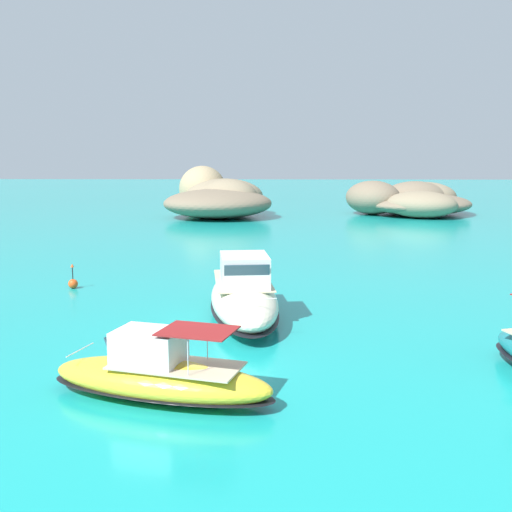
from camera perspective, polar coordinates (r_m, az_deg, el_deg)
ground_plane at (r=22.50m, az=-5.28°, el=-10.72°), size 400.00×400.00×0.00m
islet_large at (r=82.46m, az=-3.50°, el=5.44°), size 15.20×21.27×6.52m
islet_small at (r=87.02m, az=14.27°, el=5.04°), size 19.59×21.54×4.57m
motorboat_cream at (r=29.58m, az=-1.15°, el=-3.73°), size 4.47×10.94×3.13m
motorboat_yellow at (r=20.08m, az=-8.97°, el=-10.97°), size 7.94×4.23×2.39m
channel_buoy at (r=37.71m, az=-16.66°, el=-2.41°), size 0.56×0.56×1.48m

